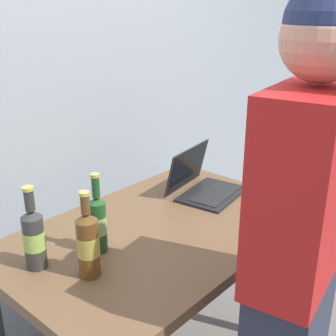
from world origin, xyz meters
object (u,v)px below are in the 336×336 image
Objects in this scene: laptop at (203,184)px; person_figure at (294,277)px; beer_bottle_dark at (34,237)px; beer_bottle_brown at (88,243)px; beer_bottle_amber at (98,222)px.

laptop is 0.22× the size of person_figure.
beer_bottle_dark reaches higher than laptop.
person_figure reaches higher than beer_bottle_brown.
beer_bottle_amber is at bearing -20.96° from beer_bottle_dark.
beer_bottle_dark is 0.18× the size of person_figure.
beer_bottle_amber is (-0.68, -0.03, 0.07)m from laptop.
laptop is 1.19× the size of beer_bottle_brown.
laptop is at bearing 2.71° from beer_bottle_amber.
beer_bottle_amber is (0.21, -0.08, 0.00)m from beer_bottle_dark.
beer_bottle_amber is 1.00× the size of beer_bottle_brown.
person_figure reaches higher than laptop.
beer_bottle_dark is 0.99× the size of beer_bottle_amber.
laptop is at bearing 55.38° from person_figure.
beer_bottle_dark is 0.86m from person_figure.
laptop is at bearing -3.22° from beer_bottle_dark.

